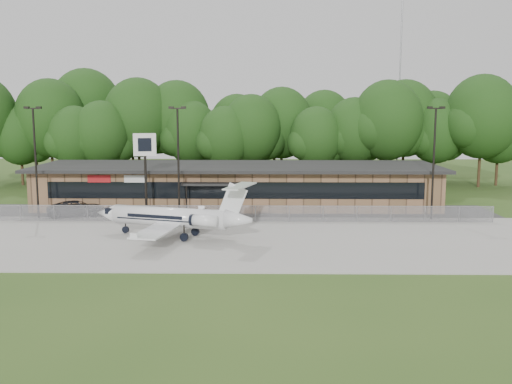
{
  "coord_description": "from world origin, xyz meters",
  "views": [
    {
      "loc": [
        2.83,
        -34.75,
        10.0
      ],
      "look_at": [
        2.1,
        12.0,
        3.17
      ],
      "focal_mm": 40.0,
      "sensor_mm": 36.0,
      "label": 1
    }
  ],
  "objects_px": {
    "suv": "(77,209)",
    "business_jet": "(175,218)",
    "pole_sign": "(145,154)",
    "terminal": "(238,185)"
  },
  "relations": [
    {
      "from": "pole_sign",
      "to": "business_jet",
      "type": "bearing_deg",
      "value": -75.13
    },
    {
      "from": "pole_sign",
      "to": "suv",
      "type": "bearing_deg",
      "value": 162.78
    },
    {
      "from": "business_jet",
      "to": "suv",
      "type": "xyz_separation_m",
      "value": [
        -10.65,
        8.98,
        -0.87
      ]
    },
    {
      "from": "business_jet",
      "to": "pole_sign",
      "type": "xyz_separation_m",
      "value": [
        -3.97,
        8.24,
        4.37
      ]
    },
    {
      "from": "business_jet",
      "to": "suv",
      "type": "relative_size",
      "value": 2.48
    },
    {
      "from": "terminal",
      "to": "pole_sign",
      "type": "bearing_deg",
      "value": -138.5
    },
    {
      "from": "suv",
      "to": "terminal",
      "type": "bearing_deg",
      "value": -80.25
    },
    {
      "from": "terminal",
      "to": "business_jet",
      "type": "relative_size",
      "value": 3.09
    },
    {
      "from": "terminal",
      "to": "pole_sign",
      "type": "relative_size",
      "value": 5.24
    },
    {
      "from": "suv",
      "to": "business_jet",
      "type": "bearing_deg",
      "value": -143.85
    }
  ]
}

